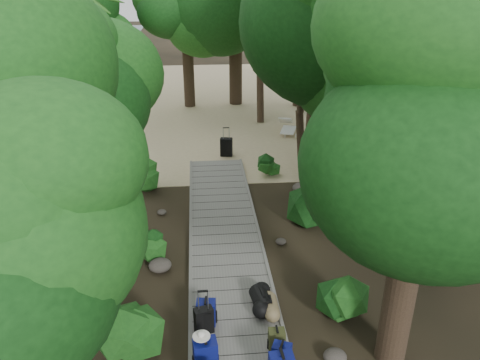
{
  "coord_description": "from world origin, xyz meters",
  "views": [
    {
      "loc": [
        -0.64,
        -9.8,
        6.96
      ],
      "look_at": [
        0.58,
        3.19,
        1.0
      ],
      "focal_mm": 35.0,
      "sensor_mm": 36.0,
      "label": 1
    }
  ],
  "objects_px": {
    "backpack_left_c": "(205,355)",
    "duffel_right_black": "(262,300)",
    "backpack_left_d": "(206,311)",
    "suitcase_on_boardwalk": "(204,320)",
    "sun_lounger": "(288,127)",
    "backpack_right_c": "(282,355)",
    "duffel_right_khaki": "(270,306)",
    "backpack_right_d": "(277,338)",
    "lone_suitcase_on_sand": "(226,147)",
    "kayak": "(127,130)"
  },
  "relations": [
    {
      "from": "suitcase_on_boardwalk",
      "to": "lone_suitcase_on_sand",
      "type": "xyz_separation_m",
      "value": [
        1.13,
        10.04,
        -0.02
      ]
    },
    {
      "from": "duffel_right_khaki",
      "to": "duffel_right_black",
      "type": "height_order",
      "value": "duffel_right_black"
    },
    {
      "from": "backpack_left_d",
      "to": "kayak",
      "type": "bearing_deg",
      "value": 110.4
    },
    {
      "from": "backpack_right_c",
      "to": "lone_suitcase_on_sand",
      "type": "distance_m",
      "value": 11.11
    },
    {
      "from": "duffel_right_black",
      "to": "backpack_right_d",
      "type": "bearing_deg",
      "value": -92.67
    },
    {
      "from": "lone_suitcase_on_sand",
      "to": "kayak",
      "type": "distance_m",
      "value": 5.42
    },
    {
      "from": "backpack_right_c",
      "to": "kayak",
      "type": "xyz_separation_m",
      "value": [
        -4.62,
        14.33,
        -0.25
      ]
    },
    {
      "from": "backpack_right_d",
      "to": "suitcase_on_boardwalk",
      "type": "xyz_separation_m",
      "value": [
        -1.4,
        0.59,
        0.05
      ]
    },
    {
      "from": "backpack_left_c",
      "to": "suitcase_on_boardwalk",
      "type": "bearing_deg",
      "value": 82.82
    },
    {
      "from": "suitcase_on_boardwalk",
      "to": "lone_suitcase_on_sand",
      "type": "relative_size",
      "value": 0.79
    },
    {
      "from": "suitcase_on_boardwalk",
      "to": "duffel_right_khaki",
      "type": "bearing_deg",
      "value": 1.05
    },
    {
      "from": "suitcase_on_boardwalk",
      "to": "sun_lounger",
      "type": "bearing_deg",
      "value": 55.63
    },
    {
      "from": "duffel_right_black",
      "to": "kayak",
      "type": "xyz_separation_m",
      "value": [
        -4.48,
        12.63,
        -0.16
      ]
    },
    {
      "from": "kayak",
      "to": "duffel_right_khaki",
      "type": "bearing_deg",
      "value": -93.52
    },
    {
      "from": "backpack_left_c",
      "to": "duffel_right_black",
      "type": "height_order",
      "value": "backpack_left_c"
    },
    {
      "from": "backpack_left_d",
      "to": "sun_lounger",
      "type": "distance_m",
      "value": 12.89
    },
    {
      "from": "suitcase_on_boardwalk",
      "to": "sun_lounger",
      "type": "distance_m",
      "value": 13.15
    },
    {
      "from": "suitcase_on_boardwalk",
      "to": "duffel_right_black",
      "type": "bearing_deg",
      "value": 10.65
    },
    {
      "from": "suitcase_on_boardwalk",
      "to": "backpack_left_c",
      "type": "bearing_deg",
      "value": -105.72
    },
    {
      "from": "backpack_left_d",
      "to": "kayak",
      "type": "height_order",
      "value": "backpack_left_d"
    },
    {
      "from": "backpack_right_c",
      "to": "lone_suitcase_on_sand",
      "type": "bearing_deg",
      "value": 115.18
    },
    {
      "from": "backpack_left_d",
      "to": "duffel_right_black",
      "type": "height_order",
      "value": "backpack_left_d"
    },
    {
      "from": "duffel_right_khaki",
      "to": "kayak",
      "type": "distance_m",
      "value": 13.64
    },
    {
      "from": "duffel_right_khaki",
      "to": "sun_lounger",
      "type": "distance_m",
      "value": 12.34
    },
    {
      "from": "duffel_right_khaki",
      "to": "sun_lounger",
      "type": "relative_size",
      "value": 0.28
    },
    {
      "from": "backpack_left_c",
      "to": "suitcase_on_boardwalk",
      "type": "height_order",
      "value": "backpack_left_c"
    },
    {
      "from": "duffel_right_black",
      "to": "suitcase_on_boardwalk",
      "type": "distance_m",
      "value": 1.43
    },
    {
      "from": "backpack_left_c",
      "to": "duffel_right_black",
      "type": "distance_m",
      "value": 2.12
    },
    {
      "from": "backpack_right_d",
      "to": "duffel_right_black",
      "type": "distance_m",
      "value": 1.24
    },
    {
      "from": "duffel_right_black",
      "to": "suitcase_on_boardwalk",
      "type": "relative_size",
      "value": 1.1
    },
    {
      "from": "backpack_left_c",
      "to": "duffel_right_black",
      "type": "xyz_separation_m",
      "value": [
        1.27,
        1.68,
        -0.2
      ]
    },
    {
      "from": "backpack_left_d",
      "to": "backpack_right_d",
      "type": "bearing_deg",
      "value": -25.78
    },
    {
      "from": "backpack_right_d",
      "to": "lone_suitcase_on_sand",
      "type": "relative_size",
      "value": 0.66
    },
    {
      "from": "backpack_right_d",
      "to": "duffel_right_khaki",
      "type": "relative_size",
      "value": 0.92
    },
    {
      "from": "backpack_left_c",
      "to": "duffel_right_black",
      "type": "relative_size",
      "value": 1.23
    },
    {
      "from": "backpack_right_c",
      "to": "sun_lounger",
      "type": "bearing_deg",
      "value": 102.44
    },
    {
      "from": "duffel_right_khaki",
      "to": "suitcase_on_boardwalk",
      "type": "xyz_separation_m",
      "value": [
        -1.44,
        -0.44,
        0.12
      ]
    },
    {
      "from": "duffel_right_khaki",
      "to": "lone_suitcase_on_sand",
      "type": "height_order",
      "value": "lone_suitcase_on_sand"
    },
    {
      "from": "backpack_right_d",
      "to": "suitcase_on_boardwalk",
      "type": "bearing_deg",
      "value": 158.14
    },
    {
      "from": "kayak",
      "to": "sun_lounger",
      "type": "relative_size",
      "value": 1.52
    },
    {
      "from": "backpack_right_d",
      "to": "sun_lounger",
      "type": "height_order",
      "value": "sun_lounger"
    },
    {
      "from": "duffel_right_khaki",
      "to": "duffel_right_black",
      "type": "xyz_separation_m",
      "value": [
        -0.16,
        0.2,
        0.03
      ]
    },
    {
      "from": "backpack_left_d",
      "to": "sun_lounger",
      "type": "height_order",
      "value": "backpack_left_d"
    },
    {
      "from": "backpack_left_c",
      "to": "sun_lounger",
      "type": "distance_m",
      "value": 14.14
    },
    {
      "from": "backpack_right_d",
      "to": "duffel_right_black",
      "type": "height_order",
      "value": "backpack_right_d"
    },
    {
      "from": "backpack_right_d",
      "to": "sun_lounger",
      "type": "xyz_separation_m",
      "value": [
        2.72,
        13.08,
        -0.04
      ]
    },
    {
      "from": "backpack_right_d",
      "to": "duffel_right_khaki",
      "type": "height_order",
      "value": "backpack_right_d"
    },
    {
      "from": "backpack_right_d",
      "to": "suitcase_on_boardwalk",
      "type": "distance_m",
      "value": 1.52
    },
    {
      "from": "backpack_left_d",
      "to": "backpack_right_c",
      "type": "xyz_separation_m",
      "value": [
        1.36,
        -1.32,
        -0.01
      ]
    },
    {
      "from": "kayak",
      "to": "sun_lounger",
      "type": "height_order",
      "value": "sun_lounger"
    }
  ]
}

